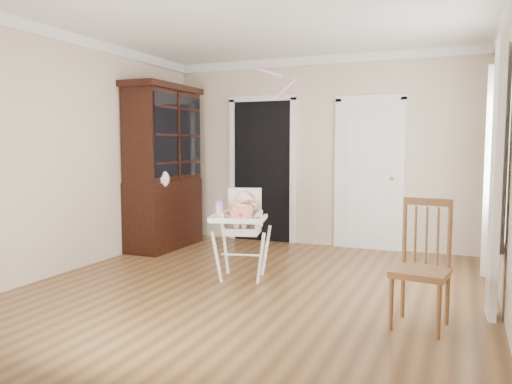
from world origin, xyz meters
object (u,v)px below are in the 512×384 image
at_px(high_chair, 242,222).
at_px(dining_chair, 422,268).
at_px(sippy_cup, 219,209).
at_px(china_cabinet, 164,167).
at_px(cake, 241,212).

relative_size(high_chair, dining_chair, 0.98).
bearing_deg(sippy_cup, china_cabinet, 139.66).
bearing_deg(high_chair, dining_chair, -35.97).
xyz_separation_m(high_chair, sippy_cup, (-0.20, -0.15, 0.16)).
xyz_separation_m(cake, sippy_cup, (-0.28, 0.06, 0.01)).
bearing_deg(china_cabinet, dining_chair, -27.75).
relative_size(high_chair, sippy_cup, 5.12).
distance_m(high_chair, cake, 0.27).
bearing_deg(high_chair, sippy_cup, -155.59).
relative_size(cake, china_cabinet, 0.13).
height_order(cake, sippy_cup, sippy_cup).
xyz_separation_m(china_cabinet, dining_chair, (3.61, -1.90, -0.67)).
bearing_deg(cake, high_chair, 112.07).
bearing_deg(sippy_cup, dining_chair, -16.32).
height_order(high_chair, dining_chair, dining_chair).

